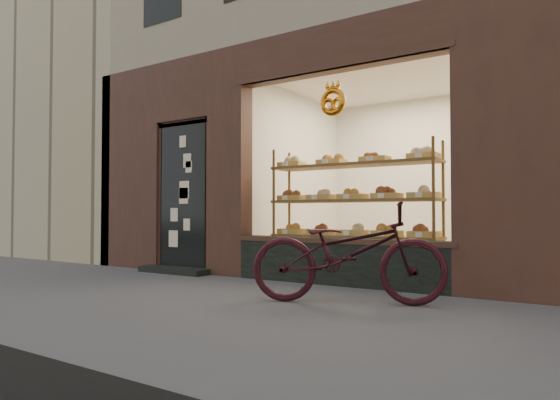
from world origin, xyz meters
The scene contains 4 objects.
ground centered at (0.00, 0.00, 0.00)m, with size 90.00×90.00×0.00m, color #484848.
neighbor_left centered at (-9.60, 5.50, 4.50)m, with size 12.00×7.00×9.00m, color beige.
display_shelf centered at (0.45, 2.55, 0.86)m, with size 2.20×0.45×1.70m.
bicycle centered at (1.09, 1.07, 0.48)m, with size 0.63×1.81×0.95m, color black.
Camera 1 is at (3.15, -3.17, 0.84)m, focal length 32.00 mm.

